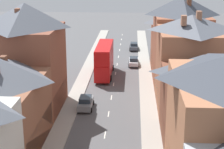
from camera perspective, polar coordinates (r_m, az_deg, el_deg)
The scene contains 8 objects.
pavement_left at distance 55.30m, azimuth -5.26°, elevation -2.63°, with size 2.20×104.00×0.14m, color #A8A399.
pavement_right at distance 54.75m, azimuth 5.37°, elevation -2.83°, with size 2.20×104.00×0.14m, color #A8A399.
centre_line_dashes at distance 52.93m, azimuth -0.09°, elevation -3.52°, with size 0.14×97.80×0.01m.
terrace_row_right at distance 38.80m, azimuth 13.87°, elevation -2.88°, with size 8.00×68.30×13.67m.
double_decker_bus_lead at distance 62.30m, azimuth -1.18°, elevation 2.30°, with size 2.74×10.80×5.30m.
car_near_blue at distance 69.18m, azimuth 3.33°, elevation 2.02°, with size 1.90×4.39×1.61m.
car_near_silver at distance 81.90m, azimuth 3.35°, elevation 4.34°, with size 1.90×4.36×1.62m.
car_parked_right_a at distance 48.86m, azimuth -4.04°, elevation -4.27°, with size 1.90×4.29×1.71m.
Camera 1 is at (2.97, -13.59, 18.29)m, focal length 60.00 mm.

